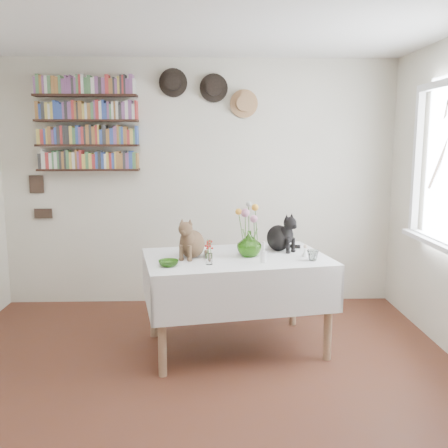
{
  "coord_description": "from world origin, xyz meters",
  "views": [
    {
      "loc": [
        0.08,
        -2.88,
        1.69
      ],
      "look_at": [
        0.21,
        0.92,
        1.05
      ],
      "focal_mm": 40.0,
      "sensor_mm": 36.0,
      "label": 1
    }
  ],
  "objects_px": {
    "tabby_cat": "(192,236)",
    "bookshelf_unit": "(87,125)",
    "flower_vase": "(249,244)",
    "dining_table": "(236,279)",
    "black_cat": "(279,231)"
  },
  "relations": [
    {
      "from": "tabby_cat",
      "to": "bookshelf_unit",
      "type": "distance_m",
      "value": 1.81
    },
    {
      "from": "flower_vase",
      "to": "dining_table",
      "type": "bearing_deg",
      "value": 178.83
    },
    {
      "from": "bookshelf_unit",
      "to": "flower_vase",
      "type": "bearing_deg",
      "value": -37.15
    },
    {
      "from": "dining_table",
      "to": "tabby_cat",
      "type": "relative_size",
      "value": 4.76
    },
    {
      "from": "tabby_cat",
      "to": "black_cat",
      "type": "xyz_separation_m",
      "value": [
        0.72,
        0.23,
        -0.0
      ]
    },
    {
      "from": "black_cat",
      "to": "flower_vase",
      "type": "bearing_deg",
      "value": 177.28
    },
    {
      "from": "dining_table",
      "to": "flower_vase",
      "type": "xyz_separation_m",
      "value": [
        0.11,
        -0.0,
        0.29
      ]
    },
    {
      "from": "dining_table",
      "to": "bookshelf_unit",
      "type": "height_order",
      "value": "bookshelf_unit"
    },
    {
      "from": "flower_vase",
      "to": "bookshelf_unit",
      "type": "bearing_deg",
      "value": 142.85
    },
    {
      "from": "dining_table",
      "to": "bookshelf_unit",
      "type": "bearing_deg",
      "value": 140.89
    },
    {
      "from": "black_cat",
      "to": "dining_table",
      "type": "bearing_deg",
      "value": 168.1
    },
    {
      "from": "dining_table",
      "to": "flower_vase",
      "type": "relative_size",
      "value": 7.71
    },
    {
      "from": "tabby_cat",
      "to": "flower_vase",
      "type": "relative_size",
      "value": 1.62
    },
    {
      "from": "tabby_cat",
      "to": "black_cat",
      "type": "bearing_deg",
      "value": 38.94
    },
    {
      "from": "flower_vase",
      "to": "bookshelf_unit",
      "type": "xyz_separation_m",
      "value": [
        -1.51,
        1.15,
        0.97
      ]
    }
  ]
}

